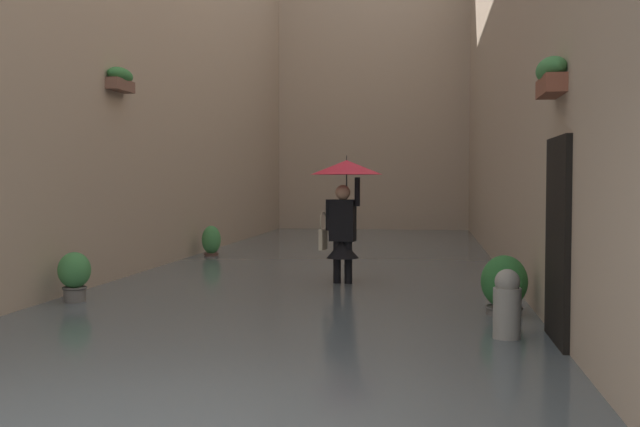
{
  "coord_description": "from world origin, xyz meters",
  "views": [
    {
      "loc": [
        -1.82,
        4.05,
        1.77
      ],
      "look_at": [
        -0.21,
        -6.91,
        1.29
      ],
      "focal_mm": 41.54,
      "sensor_mm": 36.0,
      "label": 1
    }
  ],
  "objects_px": {
    "person_wading": "(345,195)",
    "potted_plant_near_left": "(504,290)",
    "potted_plant_far_right": "(74,279)",
    "potted_plant_mid_right": "(211,244)",
    "mooring_bollard": "(507,314)"
  },
  "relations": [
    {
      "from": "potted_plant_near_left",
      "to": "mooring_bollard",
      "type": "relative_size",
      "value": 1.0
    },
    {
      "from": "potted_plant_near_left",
      "to": "mooring_bollard",
      "type": "xyz_separation_m",
      "value": [
        0.1,
        1.36,
        -0.05
      ]
    },
    {
      "from": "mooring_bollard",
      "to": "potted_plant_mid_right",
      "type": "bearing_deg",
      "value": -54.69
    },
    {
      "from": "person_wading",
      "to": "potted_plant_near_left",
      "type": "bearing_deg",
      "value": 132.43
    },
    {
      "from": "person_wading",
      "to": "potted_plant_mid_right",
      "type": "xyz_separation_m",
      "value": [
        3.25,
        -3.77,
        -1.09
      ]
    },
    {
      "from": "mooring_bollard",
      "to": "person_wading",
      "type": "bearing_deg",
      "value": -61.09
    },
    {
      "from": "person_wading",
      "to": "potted_plant_far_right",
      "type": "relative_size",
      "value": 2.55
    },
    {
      "from": "mooring_bollard",
      "to": "potted_plant_far_right",
      "type": "bearing_deg",
      "value": -15.53
    },
    {
      "from": "potted_plant_near_left",
      "to": "potted_plant_mid_right",
      "type": "xyz_separation_m",
      "value": [
        5.41,
        -6.13,
        -0.03
      ]
    },
    {
      "from": "potted_plant_near_left",
      "to": "potted_plant_far_right",
      "type": "xyz_separation_m",
      "value": [
        5.44,
        -0.13,
        0.01
      ]
    },
    {
      "from": "potted_plant_near_left",
      "to": "potted_plant_mid_right",
      "type": "height_order",
      "value": "potted_plant_near_left"
    },
    {
      "from": "potted_plant_near_left",
      "to": "mooring_bollard",
      "type": "bearing_deg",
      "value": 85.6
    },
    {
      "from": "potted_plant_far_right",
      "to": "potted_plant_mid_right",
      "type": "relative_size",
      "value": 1.02
    },
    {
      "from": "person_wading",
      "to": "potted_plant_near_left",
      "type": "relative_size",
      "value": 2.4
    },
    {
      "from": "potted_plant_far_right",
      "to": "potted_plant_mid_right",
      "type": "distance_m",
      "value": 6.01
    }
  ]
}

